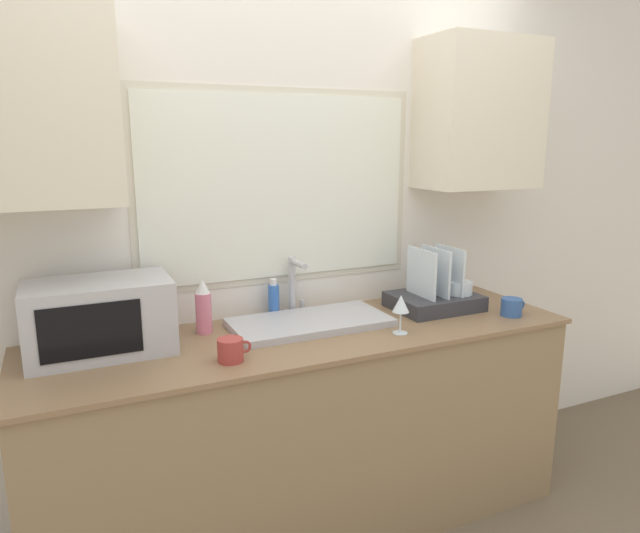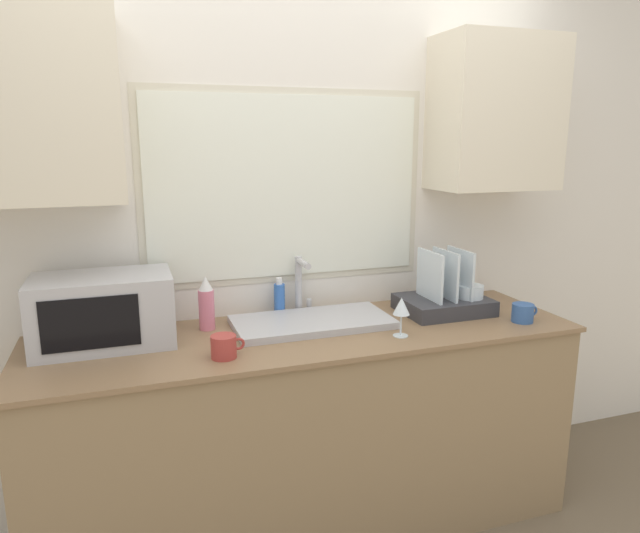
{
  "view_description": "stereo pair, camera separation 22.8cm",
  "coord_description": "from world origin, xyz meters",
  "px_view_note": "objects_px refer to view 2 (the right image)",
  "views": [
    {
      "loc": [
        -0.9,
        -1.74,
        1.66
      ],
      "look_at": [
        0.04,
        0.29,
        1.17
      ],
      "focal_mm": 32.0,
      "sensor_mm": 36.0,
      "label": 1
    },
    {
      "loc": [
        -0.69,
        -1.82,
        1.66
      ],
      "look_at": [
        0.04,
        0.29,
        1.17
      ],
      "focal_mm": 32.0,
      "sensor_mm": 36.0,
      "label": 2
    }
  ],
  "objects_px": {
    "microwave": "(103,310)",
    "soap_bottle": "(279,298)",
    "dish_rack": "(446,299)",
    "spray_bottle": "(206,304)",
    "wine_glass": "(401,308)",
    "mug_near_sink": "(224,347)",
    "faucet": "(301,281)"
  },
  "relations": [
    {
      "from": "mug_near_sink",
      "to": "wine_glass",
      "type": "bearing_deg",
      "value": 0.08
    },
    {
      "from": "spray_bottle",
      "to": "soap_bottle",
      "type": "distance_m",
      "value": 0.35
    },
    {
      "from": "faucet",
      "to": "wine_glass",
      "type": "bearing_deg",
      "value": -55.67
    },
    {
      "from": "microwave",
      "to": "soap_bottle",
      "type": "height_order",
      "value": "microwave"
    },
    {
      "from": "microwave",
      "to": "dish_rack",
      "type": "relative_size",
      "value": 1.31
    },
    {
      "from": "microwave",
      "to": "dish_rack",
      "type": "xyz_separation_m",
      "value": [
        1.47,
        -0.06,
        -0.07
      ]
    },
    {
      "from": "spray_bottle",
      "to": "microwave",
      "type": "bearing_deg",
      "value": -172.0
    },
    {
      "from": "microwave",
      "to": "wine_glass",
      "type": "bearing_deg",
      "value": -14.32
    },
    {
      "from": "spray_bottle",
      "to": "soap_bottle",
      "type": "height_order",
      "value": "spray_bottle"
    },
    {
      "from": "mug_near_sink",
      "to": "microwave",
      "type": "bearing_deg",
      "value": 145.01
    },
    {
      "from": "soap_bottle",
      "to": "wine_glass",
      "type": "distance_m",
      "value": 0.59
    },
    {
      "from": "dish_rack",
      "to": "microwave",
      "type": "bearing_deg",
      "value": 177.84
    },
    {
      "from": "spray_bottle",
      "to": "soap_bottle",
      "type": "bearing_deg",
      "value": 15.72
    },
    {
      "from": "mug_near_sink",
      "to": "soap_bottle",
      "type": "bearing_deg",
      "value": 53.46
    },
    {
      "from": "mug_near_sink",
      "to": "dish_rack",
      "type": "bearing_deg",
      "value": 12.38
    },
    {
      "from": "wine_glass",
      "to": "microwave",
      "type": "bearing_deg",
      "value": 165.68
    },
    {
      "from": "microwave",
      "to": "dish_rack",
      "type": "bearing_deg",
      "value": -2.16
    },
    {
      "from": "wine_glass",
      "to": "spray_bottle",
      "type": "bearing_deg",
      "value": 154.71
    },
    {
      "from": "dish_rack",
      "to": "spray_bottle",
      "type": "bearing_deg",
      "value": 174.06
    },
    {
      "from": "spray_bottle",
      "to": "wine_glass",
      "type": "distance_m",
      "value": 0.8
    },
    {
      "from": "microwave",
      "to": "dish_rack",
      "type": "distance_m",
      "value": 1.48
    },
    {
      "from": "faucet",
      "to": "dish_rack",
      "type": "height_order",
      "value": "dish_rack"
    },
    {
      "from": "faucet",
      "to": "soap_bottle",
      "type": "distance_m",
      "value": 0.12
    },
    {
      "from": "mug_near_sink",
      "to": "faucet",
      "type": "bearing_deg",
      "value": 45.3
    },
    {
      "from": "dish_rack",
      "to": "spray_bottle",
      "type": "relative_size",
      "value": 1.71
    },
    {
      "from": "faucet",
      "to": "wine_glass",
      "type": "relative_size",
      "value": 1.62
    },
    {
      "from": "microwave",
      "to": "spray_bottle",
      "type": "height_order",
      "value": "microwave"
    },
    {
      "from": "soap_bottle",
      "to": "faucet",
      "type": "bearing_deg",
      "value": -7.42
    },
    {
      "from": "soap_bottle",
      "to": "mug_near_sink",
      "type": "distance_m",
      "value": 0.55
    },
    {
      "from": "microwave",
      "to": "soap_bottle",
      "type": "bearing_deg",
      "value": 11.6
    },
    {
      "from": "microwave",
      "to": "soap_bottle",
      "type": "xyz_separation_m",
      "value": [
        0.74,
        0.15,
        -0.06
      ]
    },
    {
      "from": "microwave",
      "to": "dish_rack",
      "type": "height_order",
      "value": "dish_rack"
    }
  ]
}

